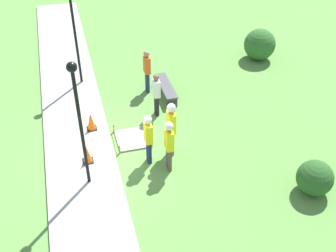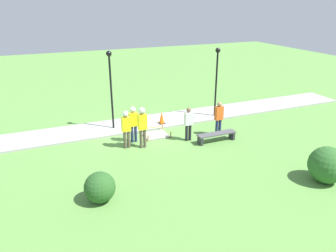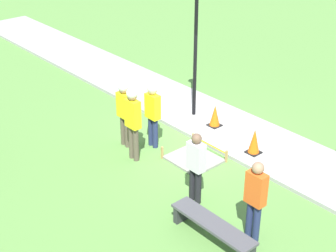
# 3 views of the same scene
# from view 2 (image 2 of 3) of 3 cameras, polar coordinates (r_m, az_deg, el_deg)

# --- Properties ---
(ground_plane) EXTENTS (60.00, 60.00, 0.00)m
(ground_plane) POSITION_cam_2_polar(r_m,az_deg,el_deg) (17.07, -5.10, -1.15)
(ground_plane) COLOR #5B8E42
(sidewalk) EXTENTS (28.00, 2.21, 0.10)m
(sidewalk) POSITION_cam_2_polar(r_m,az_deg,el_deg) (18.04, -6.20, 0.23)
(sidewalk) COLOR #9E9E99
(sidewalk) RESTS_ON ground_plane
(wet_concrete_patch) EXTENTS (1.24, 1.13, 0.33)m
(wet_concrete_patch) POSITION_cam_2_polar(r_m,az_deg,el_deg) (16.63, -2.17, -1.57)
(wet_concrete_patch) COLOR gray
(wet_concrete_patch) RESTS_ON ground_plane
(traffic_cone_near_patch) EXTENTS (0.34, 0.34, 0.66)m
(traffic_cone_near_patch) POSITION_cam_2_polar(r_m,az_deg,el_deg) (17.88, -1.11, 1.45)
(traffic_cone_near_patch) COLOR black
(traffic_cone_near_patch) RESTS_ON sidewalk
(traffic_cone_far_patch) EXTENTS (0.34, 0.34, 0.62)m
(traffic_cone_far_patch) POSITION_cam_2_polar(r_m,az_deg,el_deg) (17.67, -6.61, 0.98)
(traffic_cone_far_patch) COLOR black
(traffic_cone_far_patch) RESTS_ON sidewalk
(park_bench) EXTENTS (1.96, 0.44, 0.45)m
(park_bench) POSITION_cam_2_polar(r_m,az_deg,el_deg) (16.00, 8.45, -1.64)
(park_bench) COLOR #2D2D33
(park_bench) RESTS_ON ground_plane
(worker_supervisor) EXTENTS (0.40, 0.28, 1.96)m
(worker_supervisor) POSITION_cam_2_polar(r_m,az_deg,el_deg) (14.93, -4.48, 0.45)
(worker_supervisor) COLOR brown
(worker_supervisor) RESTS_ON ground_plane
(worker_assistant) EXTENTS (0.40, 0.26, 1.78)m
(worker_assistant) POSITION_cam_2_polar(r_m,az_deg,el_deg) (15.62, -6.05, 0.83)
(worker_assistant) COLOR navy
(worker_assistant) RESTS_ON ground_plane
(worker_trainee) EXTENTS (0.40, 0.26, 1.80)m
(worker_trainee) POSITION_cam_2_polar(r_m,az_deg,el_deg) (15.01, -7.30, -0.02)
(worker_trainee) COLOR brown
(worker_trainee) RESTS_ON ground_plane
(bystander_in_orange_shirt) EXTENTS (0.40, 0.23, 1.77)m
(bystander_in_orange_shirt) POSITION_cam_2_polar(r_m,az_deg,el_deg) (16.49, 8.85, 1.61)
(bystander_in_orange_shirt) COLOR navy
(bystander_in_orange_shirt) RESTS_ON ground_plane
(bystander_in_gray_shirt) EXTENTS (0.40, 0.22, 1.68)m
(bystander_in_gray_shirt) POSITION_cam_2_polar(r_m,az_deg,el_deg) (15.76, 3.59, 0.66)
(bystander_in_gray_shirt) COLOR black
(bystander_in_gray_shirt) RESTS_ON ground_plane
(lamppost_near) EXTENTS (0.28, 0.28, 4.03)m
(lamppost_near) POSITION_cam_2_polar(r_m,az_deg,el_deg) (16.85, -9.98, 8.06)
(lamppost_near) COLOR black
(lamppost_near) RESTS_ON sidewalk
(lamppost_far) EXTENTS (0.28, 0.28, 3.91)m
(lamppost_far) POSITION_cam_2_polar(r_m,az_deg,el_deg) (18.74, 8.48, 9.25)
(lamppost_far) COLOR black
(lamppost_far) RESTS_ON sidewalk
(shrub_rounded_near) EXTENTS (1.07, 1.07, 1.07)m
(shrub_rounded_near) POSITION_cam_2_polar(r_m,az_deg,el_deg) (11.49, -11.79, -10.42)
(shrub_rounded_near) COLOR #285623
(shrub_rounded_near) RESTS_ON ground_plane
(shrub_rounded_mid) EXTENTS (1.40, 1.40, 1.40)m
(shrub_rounded_mid) POSITION_cam_2_polar(r_m,az_deg,el_deg) (13.66, 25.98, -6.11)
(shrub_rounded_mid) COLOR #2D6028
(shrub_rounded_mid) RESTS_ON ground_plane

